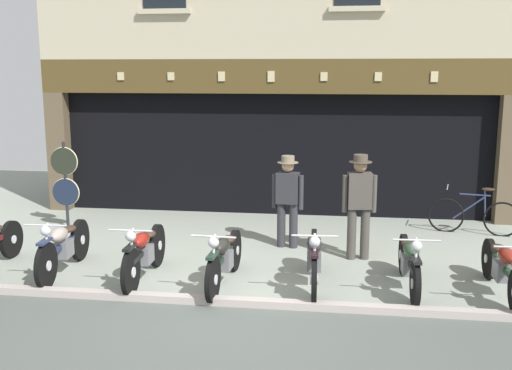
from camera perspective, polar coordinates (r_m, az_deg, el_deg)
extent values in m
cube|color=gray|center=(12.88, 1.47, -3.22)|extent=(21.97, 10.00, 0.08)
cube|color=#AEA19B|center=(8.23, -2.44, -11.16)|extent=(21.97, 0.16, 0.18)
cube|color=black|center=(14.89, 2.49, 3.93)|extent=(9.18, 4.00, 2.60)
cube|color=brown|center=(14.14, -18.02, 3.03)|extent=(0.44, 0.36, 2.60)
cube|color=brown|center=(13.17, 22.69, 2.18)|extent=(0.44, 0.36, 2.60)
cube|color=black|center=(13.15, 1.77, 3.58)|extent=(8.78, 0.03, 2.18)
cube|color=#4D3C1C|center=(12.62, 1.60, 10.20)|extent=(9.97, 0.24, 0.70)
cube|color=#C6B789|center=(13.23, -12.64, 9.97)|extent=(0.14, 0.03, 0.16)
cube|color=#C6B789|center=(12.89, -8.02, 10.11)|extent=(0.14, 0.03, 0.16)
cube|color=#C6B789|center=(12.64, -3.27, 10.19)|extent=(0.14, 0.03, 0.20)
cube|color=#C6B789|center=(12.49, 1.43, 10.19)|extent=(0.14, 0.03, 0.22)
cube|color=#C6B789|center=(12.41, 6.43, 10.13)|extent=(0.14, 0.03, 0.17)
cube|color=#C6B789|center=(12.43, 11.45, 9.98)|extent=(0.14, 0.03, 0.18)
cube|color=#C6B789|center=(12.54, 16.46, 9.76)|extent=(0.14, 0.03, 0.21)
cube|color=#B9AE90|center=(12.94, -8.65, 15.88)|extent=(1.10, 0.12, 0.10)
cube|color=#B9AE90|center=(12.43, 9.50, 16.07)|extent=(1.10, 0.12, 0.10)
cylinder|color=black|center=(10.89, -22.06, -4.76)|extent=(0.08, 0.62, 0.62)
cylinder|color=silver|center=(10.89, -22.06, -4.76)|extent=(0.11, 0.14, 0.14)
cylinder|color=black|center=(9.19, -19.18, -7.20)|extent=(0.11, 0.68, 0.68)
cylinder|color=silver|center=(9.19, -19.18, -7.20)|extent=(0.11, 0.15, 0.15)
cylinder|color=black|center=(10.38, -16.25, -4.98)|extent=(0.12, 0.68, 0.68)
cylinder|color=silver|center=(10.38, -16.25, -4.98)|extent=(0.12, 0.16, 0.15)
cube|color=#242E4D|center=(9.75, -17.66, -5.35)|extent=(0.15, 1.24, 0.07)
cube|color=slate|center=(9.77, -17.64, -5.74)|extent=(0.22, 0.33, 0.26)
ellipsoid|color=#A79890|center=(9.55, -18.09, -4.46)|extent=(0.25, 0.47, 0.20)
ellipsoid|color=#38281E|center=(9.92, -17.21, -3.97)|extent=(0.22, 0.31, 0.10)
cube|color=#242E4D|center=(9.09, -19.32, -5.05)|extent=(0.12, 0.37, 0.04)
sphere|color=silver|center=(9.11, -19.22, -4.09)|extent=(0.15, 0.15, 0.15)
cylinder|color=silver|center=(9.09, -19.25, -3.60)|extent=(0.62, 0.06, 0.02)
cylinder|color=silver|center=(9.15, -19.19, -5.39)|extent=(0.05, 0.23, 0.62)
cylinder|color=black|center=(8.60, -11.72, -8.05)|extent=(0.08, 0.68, 0.68)
cylinder|color=silver|center=(8.60, -11.72, -8.05)|extent=(0.10, 0.15, 0.15)
cylinder|color=black|center=(9.79, -9.30, -5.63)|extent=(0.09, 0.68, 0.68)
cylinder|color=silver|center=(9.79, -9.30, -5.63)|extent=(0.11, 0.15, 0.15)
cube|color=black|center=(9.16, -10.45, -6.05)|extent=(0.09, 1.21, 0.07)
cube|color=slate|center=(9.18, -10.44, -6.47)|extent=(0.21, 0.32, 0.26)
ellipsoid|color=maroon|center=(8.96, -10.80, -5.11)|extent=(0.23, 0.46, 0.20)
ellipsoid|color=#38281E|center=(9.33, -10.06, -4.58)|extent=(0.21, 0.30, 0.10)
cube|color=black|center=(8.50, -11.82, -5.77)|extent=(0.11, 0.36, 0.04)
sphere|color=silver|center=(8.51, -11.73, -4.74)|extent=(0.15, 0.15, 0.15)
cylinder|color=silver|center=(8.49, -11.75, -4.22)|extent=(0.62, 0.04, 0.02)
cylinder|color=silver|center=(8.55, -11.71, -6.13)|extent=(0.04, 0.28, 0.60)
cylinder|color=black|center=(8.23, -4.09, -8.87)|extent=(0.10, 0.64, 0.64)
cylinder|color=silver|center=(8.23, -4.09, -8.87)|extent=(0.11, 0.14, 0.14)
cylinder|color=black|center=(9.48, -2.01, -6.16)|extent=(0.11, 0.64, 0.64)
cylinder|color=silver|center=(9.48, -2.01, -6.16)|extent=(0.12, 0.14, 0.14)
cube|color=#1F3226|center=(8.82, -2.98, -6.68)|extent=(0.13, 1.25, 0.07)
cube|color=slate|center=(8.84, -2.98, -7.11)|extent=(0.21, 0.33, 0.26)
ellipsoid|color=black|center=(8.61, -3.25, -5.73)|extent=(0.24, 0.47, 0.20)
ellipsoid|color=#38281E|center=(8.99, -2.63, -5.13)|extent=(0.21, 0.31, 0.10)
cube|color=#1F3226|center=(8.12, -4.12, -6.62)|extent=(0.12, 0.36, 0.04)
sphere|color=silver|center=(8.13, -4.03, -5.41)|extent=(0.15, 0.15, 0.15)
cylinder|color=silver|center=(8.11, -4.04, -4.87)|extent=(0.62, 0.05, 0.02)
cylinder|color=silver|center=(8.17, -4.04, -6.86)|extent=(0.05, 0.23, 0.62)
cylinder|color=black|center=(8.21, 5.50, -8.81)|extent=(0.10, 0.67, 0.67)
cylinder|color=silver|center=(8.21, 5.50, -8.81)|extent=(0.11, 0.15, 0.15)
cylinder|color=black|center=(9.45, 5.47, -6.16)|extent=(0.11, 0.67, 0.67)
cylinder|color=silver|center=(9.45, 5.47, -6.16)|extent=(0.12, 0.15, 0.15)
cube|color=black|center=(8.79, 5.50, -6.65)|extent=(0.13, 1.20, 0.07)
cube|color=slate|center=(8.81, 5.49, -7.08)|extent=(0.21, 0.33, 0.26)
ellipsoid|color=#232027|center=(8.58, 5.52, -5.69)|extent=(0.24, 0.47, 0.20)
ellipsoid|color=#38281E|center=(8.96, 5.51, -5.10)|extent=(0.21, 0.31, 0.10)
cube|color=black|center=(8.10, 5.54, -6.44)|extent=(0.12, 0.36, 0.04)
sphere|color=silver|center=(8.12, 5.56, -5.34)|extent=(0.15, 0.15, 0.15)
cylinder|color=silver|center=(8.09, 5.57, -4.79)|extent=(0.62, 0.05, 0.02)
cylinder|color=silver|center=(8.16, 5.53, -6.79)|extent=(0.05, 0.25, 0.62)
cylinder|color=black|center=(8.34, 14.78, -9.00)|extent=(0.08, 0.63, 0.62)
cylinder|color=silver|center=(8.34, 14.78, -9.00)|extent=(0.10, 0.14, 0.14)
cylinder|color=black|center=(9.57, 13.73, -6.36)|extent=(0.09, 0.63, 0.62)
cylinder|color=silver|center=(9.57, 13.73, -6.36)|extent=(0.11, 0.14, 0.14)
cube|color=black|center=(8.91, 14.25, -6.86)|extent=(0.09, 1.20, 0.07)
cube|color=slate|center=(8.93, 14.23, -7.28)|extent=(0.21, 0.32, 0.26)
ellipsoid|color=#2B462D|center=(8.71, 14.44, -5.91)|extent=(0.23, 0.46, 0.20)
ellipsoid|color=#38281E|center=(9.08, 14.12, -5.33)|extent=(0.21, 0.30, 0.10)
cube|color=black|center=(8.23, 14.89, -6.82)|extent=(0.11, 0.36, 0.04)
sphere|color=silver|center=(8.24, 14.89, -5.58)|extent=(0.15, 0.15, 0.15)
cylinder|color=silver|center=(8.22, 14.92, -5.05)|extent=(0.62, 0.04, 0.02)
cylinder|color=silver|center=(8.28, 14.84, -7.01)|extent=(0.04, 0.25, 0.61)
cylinder|color=black|center=(9.76, 21.11, -6.50)|extent=(0.09, 0.61, 0.61)
cylinder|color=silver|center=(9.76, 21.11, -6.50)|extent=(0.11, 0.14, 0.13)
cube|color=#1A3D22|center=(9.08, 22.22, -7.08)|extent=(0.09, 1.30, 0.07)
cube|color=slate|center=(9.10, 22.19, -7.50)|extent=(0.20, 0.32, 0.26)
ellipsoid|color=maroon|center=(8.86, 22.59, -6.17)|extent=(0.23, 0.46, 0.20)
ellipsoid|color=#38281E|center=(9.26, 21.90, -5.54)|extent=(0.20, 0.30, 0.10)
cylinder|color=#2D2D33|center=(10.64, 3.55, -3.80)|extent=(0.15, 0.15, 0.81)
cylinder|color=#2D2D33|center=(10.69, 2.39, -3.72)|extent=(0.15, 0.15, 0.81)
cube|color=#2D2D33|center=(10.52, 3.00, -0.28)|extent=(0.41, 0.27, 0.55)
cube|color=silver|center=(10.61, 3.15, 0.18)|extent=(0.14, 0.04, 0.31)
cube|color=black|center=(10.63, 3.17, 0.13)|extent=(0.05, 0.02, 0.28)
cylinder|color=#2D2D33|center=(10.48, 4.25, -0.71)|extent=(0.09, 0.09, 0.60)
cylinder|color=#2D2D33|center=(10.58, 1.76, -0.57)|extent=(0.09, 0.09, 0.60)
sphere|color=tan|center=(10.45, 3.03, 1.82)|extent=(0.21, 0.21, 0.21)
cylinder|color=#7F705B|center=(10.44, 3.03, 2.13)|extent=(0.36, 0.36, 0.01)
cylinder|color=#7F705B|center=(10.43, 3.03, 2.45)|extent=(0.22, 0.22, 0.12)
cylinder|color=#47423D|center=(10.14, 10.23, -4.49)|extent=(0.15, 0.15, 0.88)
cylinder|color=#47423D|center=(10.11, 9.00, -4.51)|extent=(0.15, 0.15, 0.88)
cube|color=#47423D|center=(9.96, 9.74, -0.53)|extent=(0.41, 0.27, 0.59)
cube|color=silver|center=(10.06, 9.65, 0.00)|extent=(0.14, 0.04, 0.33)
cube|color=brown|center=(10.07, 9.64, -0.06)|extent=(0.05, 0.02, 0.31)
cylinder|color=#47423D|center=(10.01, 11.06, -0.81)|extent=(0.09, 0.09, 0.61)
cylinder|color=#47423D|center=(9.94, 8.40, -0.82)|extent=(0.09, 0.09, 0.61)
sphere|color=#9E7A5B|center=(9.89, 9.82, 1.82)|extent=(0.22, 0.22, 0.22)
cylinder|color=#4C4238|center=(9.88, 9.83, 2.16)|extent=(0.37, 0.37, 0.01)
cylinder|color=#4C4238|center=(9.87, 9.84, 2.50)|extent=(0.23, 0.23, 0.12)
cylinder|color=#232328|center=(12.45, -17.49, -0.01)|extent=(0.06, 0.06, 1.71)
cylinder|color=#23281E|center=(12.35, -17.66, 2.15)|extent=(0.54, 0.03, 0.54)
torus|color=beige|center=(12.37, -17.63, 2.16)|extent=(0.56, 0.04, 0.56)
cylinder|color=#192338|center=(12.46, -17.50, -0.65)|extent=(0.54, 0.03, 0.54)
torus|color=beige|center=(12.47, -17.47, -0.64)|extent=(0.56, 0.04, 0.56)
cube|color=silver|center=(12.89, 8.62, 4.72)|extent=(0.71, 0.02, 0.90)
cube|color=#511E19|center=(12.85, 8.66, 6.26)|extent=(0.71, 0.01, 0.20)
torus|color=black|center=(12.24, 17.46, -2.75)|extent=(0.67, 0.17, 0.68)
torus|color=black|center=(12.26, 22.19, -3.04)|extent=(0.67, 0.17, 0.68)
cylinder|color=navy|center=(12.20, 19.40, -2.04)|extent=(0.56, 0.14, 0.48)
cylinder|color=navy|center=(12.15, 19.96, -0.88)|extent=(0.55, 0.14, 0.03)
cylinder|color=navy|center=(12.18, 20.77, -1.57)|extent=(0.07, 0.04, 0.52)
ellipsoid|color=#332319|center=(12.13, 21.04, -0.39)|extent=(0.26, 0.16, 0.06)
cylinder|color=silver|center=(12.13, 17.61, -0.17)|extent=(0.12, 0.49, 0.02)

